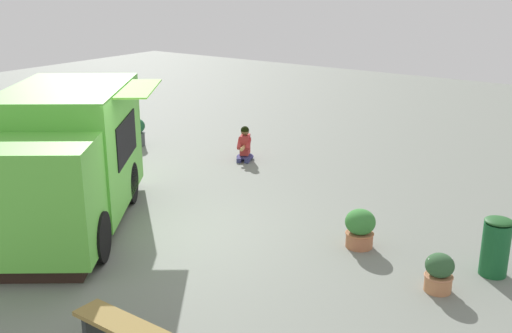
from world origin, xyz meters
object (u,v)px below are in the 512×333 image
Objects in this scene: planter_flowering_far at (136,131)px; trash_bin at (496,246)px; person_customer at (245,147)px; planter_flowering_near at (360,228)px; planter_flowering_side at (439,272)px; food_truck at (64,163)px.

trash_bin is at bearing 167.89° from planter_flowering_far.
person_customer is 5.62m from planter_flowering_near.
planter_flowering_far is 1.27× the size of planter_flowering_side.
planter_flowering_near is 1.80m from planter_flowering_side.
person_customer is at bearing -169.07° from planter_flowering_far.
planter_flowering_side is (-9.59, 3.18, -0.09)m from planter_flowering_far.
trash_bin reaches higher than planter_flowering_side.
trash_bin is (-0.53, -1.01, 0.18)m from planter_flowering_side.
food_truck is at bearing 122.70° from planter_flowering_far.
food_truck is 6.80m from planter_flowering_side.
planter_flowering_far is 0.80× the size of trash_bin.
planter_flowering_far is 10.35m from trash_bin.
planter_flowering_side is (-6.57, -1.52, -0.91)m from food_truck.
person_customer is at bearing -92.49° from food_truck.
person_customer reaches higher than planter_flowering_side.
planter_flowering_near reaches higher than planter_flowering_side.
planter_flowering_side is at bearing -166.95° from food_truck.
planter_flowering_far is at bearing -18.36° from planter_flowering_side.
planter_flowering_far is at bearing -57.30° from food_truck.
trash_bin is at bearing -117.84° from planter_flowering_side.
planter_flowering_far reaches higher than planter_flowering_side.
planter_flowering_near is 0.90× the size of planter_flowering_far.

